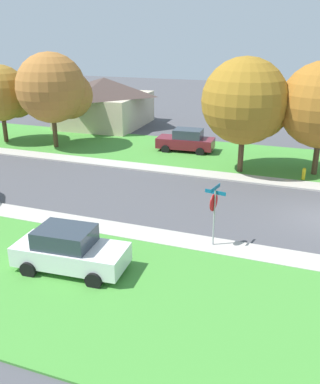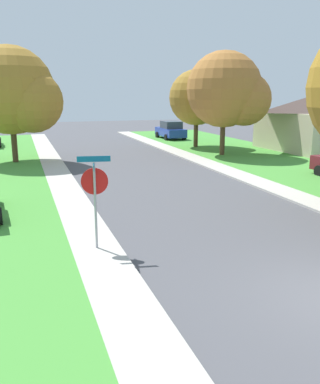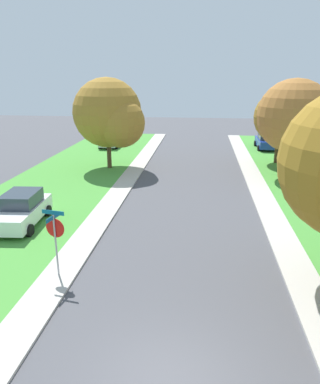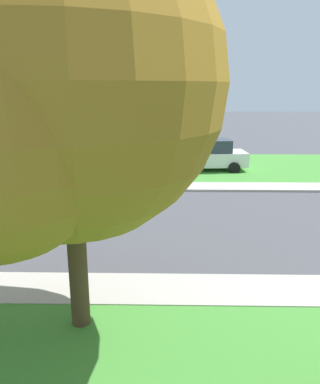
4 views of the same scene
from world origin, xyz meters
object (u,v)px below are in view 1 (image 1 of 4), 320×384
stop_sign_far_corner (214,206)px  tree_sidewalk_near (4,94)px  car_white_kerbside_mid (70,250)px  car_maroon_near_corner (186,141)px  fire_hydrant (304,174)px  house_right_setback (105,101)px  tree_corner_large (248,103)px  tree_across_right (56,90)px

stop_sign_far_corner → tree_sidewalk_near: tree_sidewalk_near is taller
stop_sign_far_corner → car_white_kerbside_mid: 6.10m
car_maroon_near_corner → fire_hydrant: 9.67m
car_white_kerbside_mid → house_right_setback: (24.72, 11.16, 1.50)m
car_white_kerbside_mid → house_right_setback: house_right_setback is taller
tree_sidewalk_near → car_maroon_near_corner: bearing=-81.7°
car_maroon_near_corner → house_right_setback: house_right_setback is taller
tree_sidewalk_near → fire_hydrant: tree_sidewalk_near is taller
stop_sign_far_corner → tree_corner_large: size_ratio=0.38×
stop_sign_far_corner → car_maroon_near_corner: (14.35, 5.57, -1.01)m
tree_corner_large → tree_sidewalk_near: size_ratio=1.16×
car_white_kerbside_mid → house_right_setback: 27.16m
tree_corner_large → house_right_setback: size_ratio=0.79×
house_right_setback → fire_hydrant: size_ratio=11.17×
car_white_kerbside_mid → tree_across_right: (15.99, 10.74, 3.63)m
car_maroon_near_corner → fire_hydrant: bearing=-114.2°
tree_across_right → fire_hydrant: (-1.82, -18.66, -4.06)m
stop_sign_far_corner → tree_across_right: size_ratio=0.38×
stop_sign_far_corner → tree_corner_large: (11.01, 0.55, 2.57)m
tree_corner_large → tree_across_right: bearing=85.4°
car_white_kerbside_mid → tree_sidewalk_near: 22.56m
car_maroon_near_corner → fire_hydrant: size_ratio=5.31×
tree_across_right → house_right_setback: tree_across_right is taller
tree_corner_large → stop_sign_far_corner: bearing=-177.1°
car_white_kerbside_mid → tree_across_right: size_ratio=0.60×
house_right_setback → fire_hydrant: (-10.55, -19.07, -1.94)m
tree_across_right → car_white_kerbside_mid: bearing=-146.1°
fire_hydrant → house_right_setback: bearing=61.1°
house_right_setback → fire_hydrant: house_right_setback is taller
stop_sign_far_corner → fire_hydrant: (10.39, -3.24, -1.45)m
tree_across_right → tree_sidewalk_near: size_ratio=1.16×
stop_sign_far_corner → car_maroon_near_corner: size_ratio=0.63×
car_maroon_near_corner → house_right_setback: (6.59, 10.26, 1.50)m
car_white_kerbside_mid → tree_across_right: 19.60m
car_white_kerbside_mid → car_maroon_near_corner: same height
stop_sign_far_corner → tree_across_right: 19.84m
car_maroon_near_corner → tree_sidewalk_near: 15.21m
fire_hydrant → car_maroon_near_corner: bearing=65.8°
tree_across_right → tree_corner_large: tree_corner_large is taller
car_maroon_near_corner → tree_corner_large: tree_corner_large is taller
tree_sidewalk_near → house_right_setback: 9.94m
tree_corner_large → fire_hydrant: (-0.62, -3.79, -4.02)m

